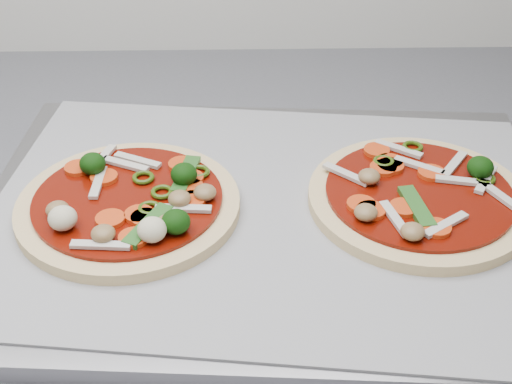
{
  "coord_description": "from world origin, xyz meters",
  "views": [
    {
      "loc": [
        0.16,
        0.71,
        1.29
      ],
      "look_at": [
        0.17,
        1.22,
        0.93
      ],
      "focal_mm": 50.0,
      "sensor_mm": 36.0,
      "label": 1
    }
  ],
  "objects": [
    {
      "name": "countertop",
      "position": [
        0.0,
        1.3,
        0.88
      ],
      "size": [
        3.6,
        0.6,
        0.04
      ],
      "primitive_type": "cube",
      "color": "#58585F",
      "rests_on": "base_cabinet"
    },
    {
      "name": "baking_tray",
      "position": [
        0.18,
        1.22,
        0.91
      ],
      "size": [
        0.54,
        0.41,
        0.02
      ],
      "primitive_type": "cube",
      "rotation": [
        0.0,
        0.0,
        -0.07
      ],
      "color": "gray",
      "rests_on": "countertop"
    },
    {
      "name": "parchment",
      "position": [
        0.18,
        1.22,
        0.92
      ],
      "size": [
        0.53,
        0.41,
        0.0
      ],
      "primitive_type": "cube",
      "rotation": [
        0.0,
        0.0,
        -0.12
      ],
      "color": "#929297",
      "rests_on": "baking_tray"
    },
    {
      "name": "pizza_left",
      "position": [
        0.06,
        1.21,
        0.93
      ],
      "size": [
        0.22,
        0.22,
        0.03
      ],
      "rotation": [
        0.0,
        0.0,
        0.14
      ],
      "color": "#D3BD81",
      "rests_on": "parchment"
    },
    {
      "name": "pizza_right",
      "position": [
        0.32,
        1.22,
        0.93
      ],
      "size": [
        0.23,
        0.23,
        0.03
      ],
      "rotation": [
        0.0,
        0.0,
        0.19
      ],
      "color": "#D3BD81",
      "rests_on": "parchment"
    }
  ]
}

